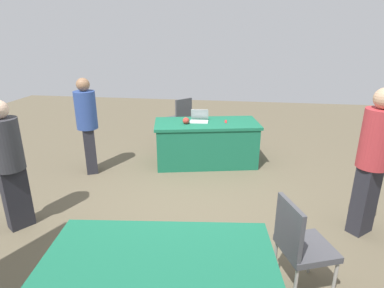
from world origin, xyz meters
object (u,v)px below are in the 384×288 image
Objects in this scene: person_attendee_standing at (9,160)px; person_attendee_browsing at (87,122)px; table_foreground at (206,143)px; chair_near_front at (300,242)px; chair_tucked_left at (180,116)px; yarn_ball at (186,121)px; person_presenter at (373,156)px; laptop_silver at (199,119)px; scissors_red at (226,122)px.

person_attendee_browsing is (-0.16, -1.68, 0.01)m from person_attendee_standing.
table_foreground is 3.17m from chair_near_front.
chair_tucked_left reaches higher than yarn_ball.
chair_near_front is 0.54× the size of person_presenter.
person_presenter is 2.96m from yarn_ball.
chair_near_front is at bearing 110.65° from laptop_silver.
chair_near_front is at bearing 110.97° from table_foreground.
person_presenter is (-2.76, 3.05, 0.43)m from chair_tucked_left.
chair_tucked_left is 2.93× the size of laptop_silver.
chair_near_front is 3.27m from laptop_silver.
chair_near_front reaches higher than table_foreground.
person_attendee_standing is at bearing -121.11° from chair_near_front.
chair_tucked_left is 0.60× the size of person_attendee_standing.
person_attendee_browsing is (1.23, 1.85, 0.34)m from chair_tucked_left.
table_foreground is 1.23× the size of person_attendee_standing.
table_foreground is 2.09× the size of chair_near_front.
person_attendee_browsing is at bearing 29.50° from person_attendee_standing.
scissors_red is (-1.03, 1.10, 0.23)m from chair_tucked_left.
chair_tucked_left is at bearing 13.59° from person_attendee_standing.
laptop_silver is 2.82× the size of yarn_ball.
person_attendee_browsing is 13.83× the size of yarn_ball.
chair_near_front reaches higher than scissors_red.
chair_near_front is 0.58× the size of person_attendee_browsing.
person_attendee_standing is (4.15, 0.48, -0.10)m from person_presenter.
chair_near_front is 2.87× the size of laptop_silver.
person_attendee_standing is (1.39, 3.53, 0.33)m from chair_tucked_left.
table_foreground is 0.45m from laptop_silver.
scissors_red reaches higher than table_foreground.
yarn_ball is at bearing -172.51° from chair_near_front.
yarn_ball is (1.48, -2.80, 0.30)m from chair_near_front.
chair_near_front is 3.16m from scissors_red.
person_attendee_standing is 13.68× the size of yarn_ball.
person_presenter reaches higher than laptop_silver.
laptop_silver is 0.48m from scissors_red.
person_attendee_standing reaches higher than chair_tucked_left.
laptop_silver is at bearing -95.15° from person_attendee_browsing.
chair_near_front is at bearing -65.66° from person_attendee_standing.
scissors_red is (1.73, -1.95, -0.20)m from person_presenter.
scissors_red is (-0.47, -0.05, -0.04)m from laptop_silver.
table_foreground is at bearing -155.33° from yarn_ball.
laptop_silver is (-0.56, 1.15, 0.26)m from chair_tucked_left.
chair_near_front is 0.98× the size of chair_tucked_left.
chair_tucked_left is 0.55× the size of person_presenter.
person_presenter is 15.02× the size of yarn_ball.
person_presenter is at bearing -48.31° from person_attendee_standing.
person_attendee_standing reaches higher than laptop_silver.
person_attendee_standing is at bearing -46.63° from scissors_red.
laptop_silver is at bearing -86.19° from scissors_red.
scissors_red is at bearing 91.26° from person_presenter.
table_foreground is 10.94× the size of scissors_red.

